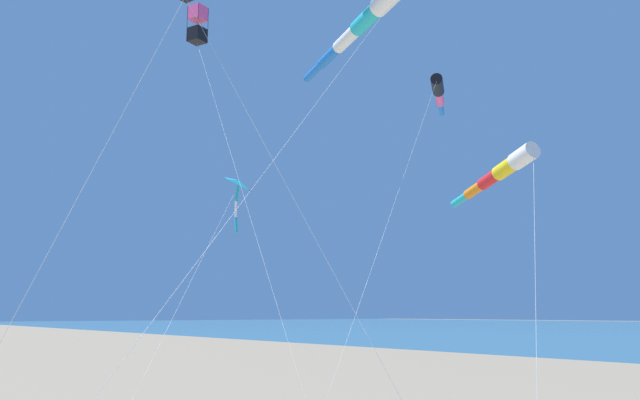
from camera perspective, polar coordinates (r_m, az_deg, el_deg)
The scene contains 5 objects.
kite_delta_small_distant at distance 24.43m, azimuth -7.21°, elevation 1.34°, with size 8.66×8.39×8.78m.
kite_windsock_yellow_midlevel at distance 14.70m, azimuth 15.78°, elevation 2.43°, with size 4.06×4.63×7.13m.
kite_windsock_teal_far_right at distance 21.55m, azimuth 3.66°, elevation 15.22°, with size 12.72×9.30×13.26m.
kite_windsock_black_fish_shape at distance 28.14m, azimuth 10.46°, elevation 9.38°, with size 13.46×7.16×13.18m.
kite_box_long_streamer_left at distance 31.19m, azimuth -10.79°, elevation 15.01°, with size 3.33×13.59×17.61m.
Camera 1 is at (2.83, 8.19, 3.63)m, focal length 36.11 mm.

